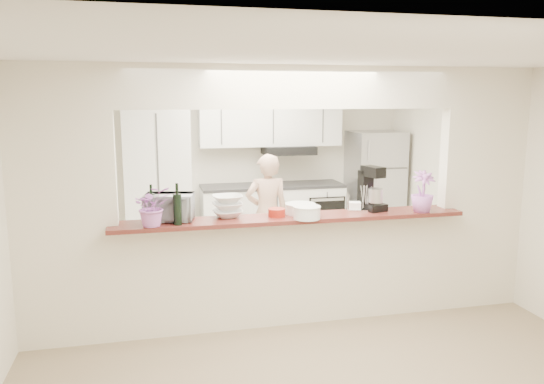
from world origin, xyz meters
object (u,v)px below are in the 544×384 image
object	(u,v)px
refrigerator	(374,187)
stand_mixer	(371,190)
toaster_oven	(169,207)
person	(267,214)

from	to	relation	value
refrigerator	stand_mixer	world-z (taller)	refrigerator
toaster_oven	person	size ratio (longest dim) A/B	0.29
stand_mixer	refrigerator	bearing A→B (deg)	65.04
refrigerator	toaster_oven	distance (m)	4.14
refrigerator	stand_mixer	bearing A→B (deg)	-114.96
refrigerator	person	world-z (taller)	refrigerator
stand_mixer	person	distance (m)	1.75
toaster_oven	refrigerator	bearing A→B (deg)	50.48
toaster_oven	person	bearing A→B (deg)	61.42
refrigerator	toaster_oven	xyz separation A→B (m)	(-3.20, -2.60, 0.36)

